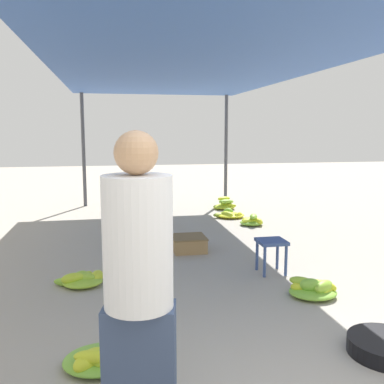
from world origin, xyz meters
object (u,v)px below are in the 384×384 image
object	(u,v)px
banana_pile_left_0	(102,357)
banana_pile_left_1	(82,279)
banana_pile_left_2	(124,208)
banana_pile_right_2	(229,215)
banana_pile_right_0	(314,289)
crate_near	(188,243)
stool	(272,246)
banana_pile_right_1	(252,221)
banana_pile_right_3	(225,204)
vendor_foreground	(139,289)

from	to	relation	value
banana_pile_left_0	banana_pile_left_1	world-z (taller)	banana_pile_left_0
banana_pile_left_2	banana_pile_right_2	world-z (taller)	banana_pile_left_2
banana_pile_right_0	crate_near	distance (m)	2.20
stool	banana_pile_right_1	size ratio (longest dim) A/B	0.86
banana_pile_left_2	banana_pile_right_1	bearing A→B (deg)	-37.33
banana_pile_left_1	banana_pile_right_0	bearing A→B (deg)	-18.41
banana_pile_left_2	banana_pile_right_3	bearing A→B (deg)	-1.09
banana_pile_left_0	banana_pile_left_2	size ratio (longest dim) A/B	1.07
banana_pile_left_2	stool	bearing A→B (deg)	-69.15
banana_pile_right_1	crate_near	distance (m)	2.07
vendor_foreground	banana_pile_right_3	bearing A→B (deg)	71.10
banana_pile_left_2	banana_pile_left_1	bearing A→B (deg)	-97.95
crate_near	banana_pile_right_0	bearing A→B (deg)	-63.03
banana_pile_right_1	banana_pile_right_3	world-z (taller)	banana_pile_right_3
banana_pile_right_0	crate_near	bearing A→B (deg)	116.97
banana_pile_left_0	banana_pile_left_1	size ratio (longest dim) A/B	0.99
banana_pile_right_1	crate_near	bearing A→B (deg)	-135.11
banana_pile_right_1	crate_near	world-z (taller)	banana_pile_right_1
banana_pile_left_1	banana_pile_right_3	size ratio (longest dim) A/B	1.14
vendor_foreground	banana_pile_left_2	world-z (taller)	vendor_foreground
vendor_foreground	crate_near	xyz separation A→B (m)	(0.97, 3.78, -0.80)
banana_pile_right_0	banana_pile_right_2	xyz separation A→B (m)	(0.25, 4.17, -0.02)
banana_pile_left_0	banana_pile_right_0	bearing A→B (deg)	23.75
banana_pile_left_0	banana_pile_left_2	bearing A→B (deg)	86.59
stool	banana_pile_left_2	world-z (taller)	stool
vendor_foreground	banana_pile_left_2	xyz separation A→B (m)	(0.13, 7.00, -0.82)
banana_pile_left_0	banana_pile_right_3	distance (m)	6.65
banana_pile_right_2	crate_near	bearing A→B (deg)	-119.49
banana_pile_right_0	banana_pile_right_1	bearing A→B (deg)	82.21
banana_pile_left_2	banana_pile_right_0	xyz separation A→B (m)	(1.83, -5.18, -0.01)
crate_near	stool	bearing A→B (deg)	-54.22
banana_pile_right_2	crate_near	distance (m)	2.53
vendor_foreground	banana_pile_right_3	xyz separation A→B (m)	(2.38, 6.96, -0.80)
banana_pile_left_1	banana_pile_left_2	world-z (taller)	banana_pile_left_2
banana_pile_right_0	banana_pile_right_2	distance (m)	4.17
banana_pile_right_0	banana_pile_right_3	size ratio (longest dim) A/B	1.09
stool	banana_pile_right_0	size ratio (longest dim) A/B	0.75
banana_pile_left_1	vendor_foreground	bearing A→B (deg)	-79.70
banana_pile_right_0	crate_near	world-z (taller)	crate_near
banana_pile_right_1	banana_pile_right_2	bearing A→B (deg)	106.84
banana_pile_left_0	vendor_foreground	bearing A→B (deg)	-74.62
banana_pile_left_2	banana_pile_right_2	xyz separation A→B (m)	(2.08, -1.02, -0.04)
vendor_foreground	banana_pile_right_3	world-z (taller)	vendor_foreground
stool	vendor_foreground	bearing A→B (deg)	-124.32
banana_pile_right_3	crate_near	size ratio (longest dim) A/B	1.06
vendor_foreground	banana_pile_left_0	distance (m)	1.22
banana_pile_right_1	banana_pile_right_3	distance (m)	1.71
vendor_foreground	banana_pile_right_3	size ratio (longest dim) A/B	3.41
stool	banana_pile_right_1	bearing A→B (deg)	76.31
banana_pile_left_0	crate_near	distance (m)	3.17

